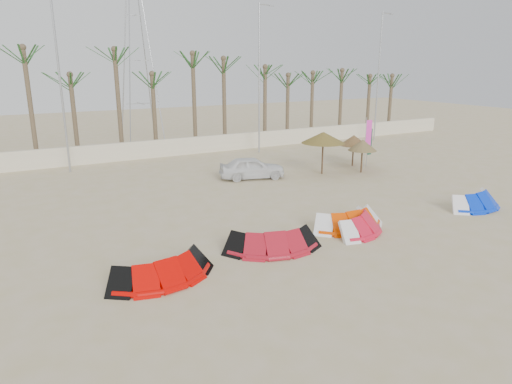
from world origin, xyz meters
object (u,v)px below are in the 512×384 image
kite_red_left (159,266)px  car (252,168)px  parasol_right (354,140)px  parasol_left (323,138)px  kite_blue (471,199)px  parasol_mid (363,145)px  kite_orange (345,217)px  kite_red_right (356,221)px  kite_red_mid (268,238)px

kite_red_left → car: 13.66m
kite_red_left → parasol_right: parasol_right is taller
parasol_left → parasol_right: size_ratio=1.29×
kite_red_left → parasol_left: size_ratio=1.34×
kite_blue → parasol_mid: 8.33m
kite_blue → car: 12.16m
kite_orange → car: (0.56, 9.42, 0.25)m
parasol_mid → kite_orange: bearing=-135.1°
kite_red_right → parasol_right: 12.82m
car → kite_red_right: bearing=-166.3°
kite_blue → parasol_mid: parasol_mid is taller
kite_orange → parasol_right: (8.30, 9.24, 1.34)m
kite_blue → parasol_right: 10.15m
kite_red_mid → kite_red_right: (4.19, -0.10, -0.00)m
kite_blue → car: car is taller
kite_red_mid → kite_red_right: same height
parasol_right → parasol_left: bearing=-164.8°
car → kite_blue: bearing=-130.6°
parasol_right → kite_orange: bearing=-131.9°
kite_blue → parasol_right: bearing=83.8°
kite_red_left → parasol_right: size_ratio=1.74×
kite_red_left → kite_blue: size_ratio=1.13×
kite_red_mid → kite_red_right: bearing=-1.3°
parasol_mid → car: 7.28m
kite_orange → parasol_mid: parasol_mid is taller
kite_orange → parasol_left: size_ratio=1.23×
kite_red_mid → parasol_right: (12.36, 9.70, 1.34)m
parasol_right → car: (-7.73, 0.18, -1.09)m
kite_blue → kite_orange: bearing=174.0°
kite_red_mid → parasol_right: size_ratio=1.82×
kite_red_left → kite_orange: same height
kite_red_right → parasol_mid: parasol_mid is taller
kite_blue → kite_red_left: bearing=-179.6°
kite_orange → kite_red_mid: bearing=-173.6°
kite_orange → parasol_left: (5.05, 8.36, 1.90)m
kite_orange → parasol_mid: size_ratio=1.59×
parasol_left → parasol_right: (3.25, 0.89, -0.56)m
kite_red_mid → parasol_mid: size_ratio=1.81×
parasol_right → car: bearing=178.7°
parasol_mid → parasol_right: bearing=65.7°
kite_blue → parasol_mid: bearing=88.1°
kite_red_left → parasol_mid: parasol_mid is taller
kite_red_right → kite_blue: size_ratio=1.07×
parasol_left → parasol_mid: 2.66m
kite_red_mid → kite_blue: same height
kite_orange → parasol_left: parasol_left is taller
kite_blue → parasol_mid: size_ratio=1.53×
kite_red_left → kite_red_mid: same height
kite_blue → parasol_left: size_ratio=1.19×
kite_orange → parasol_right: size_ratio=1.60×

